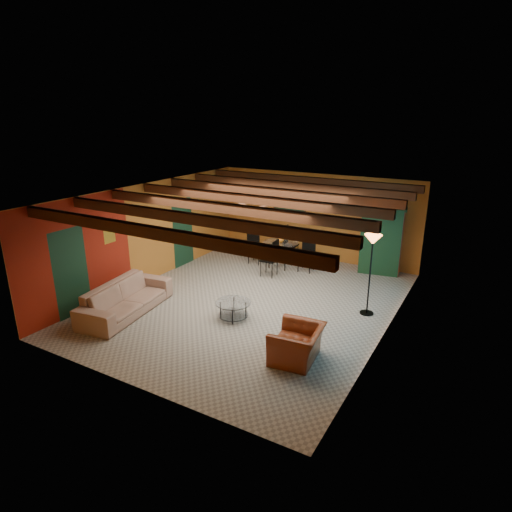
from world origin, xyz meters
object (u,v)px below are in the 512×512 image
Objects in this scene: coffee_table at (233,310)px; potted_plant at (386,200)px; armoire at (383,241)px; floor_lamp at (370,275)px; vase at (281,229)px; sofa at (126,298)px; armchair at (297,344)px; dining_table at (281,250)px.

coffee_table is 1.61× the size of potted_plant.
armoire is at bearing 65.57° from coffee_table.
armoire reaches higher than coffee_table.
floor_lamp is 9.85× the size of vase.
potted_plant is (0.00, 0.00, 1.20)m from armoire.
armchair is (4.31, 0.11, -0.03)m from sofa.
vase reaches higher than coffee_table.
potted_plant is at bearing 20.64° from dining_table.
coffee_table is 0.39× the size of dining_table.
armchair is 5.21× the size of vase.
floor_lamp is 3.84× the size of potted_plant.
coffee_table is (-1.98, 0.86, -0.12)m from armchair.
coffee_table is at bearing -123.99° from armoire.
dining_table is 1.08× the size of floor_lamp.
vase is at bearing -28.60° from sofa.
armoire is 1.20m from potted_plant.
coffee_table is 4.13× the size of vase.
potted_plant is (0.15, 5.54, 1.81)m from armchair.
sofa is 2.54m from coffee_table.
potted_plant is 2.57× the size of vase.
potted_plant reaches higher than armoire.
dining_table is at bearing -156.41° from armchair.
armoire is 2.96m from floor_lamp.
floor_lamp is 3.19m from potted_plant.
dining_table is (-0.63, 3.64, 0.33)m from coffee_table.
dining_table is at bearing -168.92° from armoire.
sofa is at bearing -128.30° from potted_plant.
armoire reaches higher than dining_table.
potted_plant is at bearing 172.01° from armchair.
armoire is at bearing 98.75° from floor_lamp.
coffee_table is 0.43× the size of armoire.
sofa is at bearing -110.35° from vase.
sofa is 1.31× the size of armoire.
dining_table reaches higher than sofa.
armoire is at bearing 20.64° from vase.
vase is (-2.60, 4.50, 0.85)m from armchair.
coffee_table is 5.49m from potted_plant.
potted_plant is (-0.45, 2.92, 1.18)m from floor_lamp.
floor_lamp is at bearing 34.26° from coffee_table.
sofa reaches higher than armchair.
armchair is at bearing -101.10° from armoire.
floor_lamp reaches higher than coffee_table.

